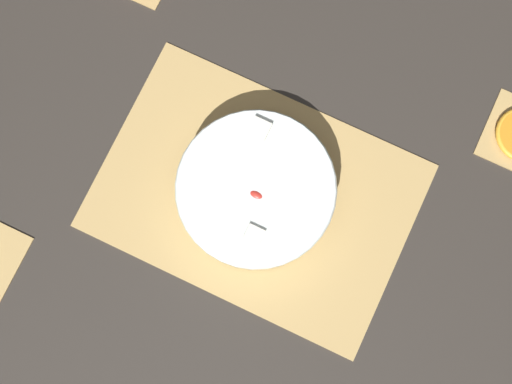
% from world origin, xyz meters
% --- Properties ---
extents(ground_plane, '(6.00, 6.00, 0.00)m').
position_xyz_m(ground_plane, '(0.00, 0.00, 0.00)').
color(ground_plane, '#2D2823').
extents(bamboo_mat_center, '(0.50, 0.35, 0.01)m').
position_xyz_m(bamboo_mat_center, '(0.00, 0.00, 0.00)').
color(bamboo_mat_center, tan).
rests_on(bamboo_mat_center, ground_plane).
extents(fruit_salad_bowl, '(0.25, 0.25, 0.08)m').
position_xyz_m(fruit_salad_bowl, '(-0.00, 0.00, 0.05)').
color(fruit_salad_bowl, silver).
rests_on(fruit_salad_bowl, bamboo_mat_center).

